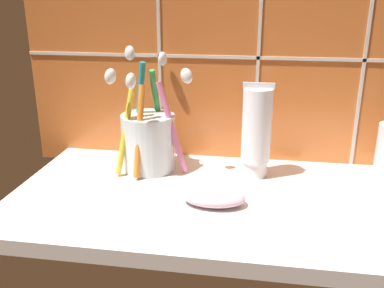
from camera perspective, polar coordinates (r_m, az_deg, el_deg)
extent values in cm
cube|color=white|center=(58.93, 6.24, -7.84)|extent=(62.16, 30.04, 2.00)
cube|color=#C6662D|center=(67.81, 7.74, 16.36)|extent=(72.16, 1.50, 48.94)
cube|color=beige|center=(67.51, 7.49, 11.35)|extent=(72.16, 0.24, 0.50)
cube|color=beige|center=(68.81, -4.51, 16.52)|extent=(0.50, 0.24, 48.94)
cube|color=beige|center=(66.94, 9.10, 16.26)|extent=(0.50, 0.24, 48.94)
cube|color=beige|center=(68.62, 22.65, 15.15)|extent=(0.50, 0.24, 48.94)
cylinder|color=silver|center=(65.88, -5.81, 0.23)|extent=(8.20, 8.20, 8.68)
cylinder|color=pink|center=(63.31, -2.68, 2.19)|extent=(4.85, 1.40, 13.76)
ellipsoid|color=white|center=(60.81, -0.73, 9.08)|extent=(2.36, 1.53, 2.58)
cylinder|color=green|center=(67.48, -4.51, 3.84)|extent=(1.64, 5.20, 15.10)
ellipsoid|color=white|center=(67.97, -3.93, 11.28)|extent=(1.61, 2.40, 2.58)
cylinder|color=teal|center=(66.34, -7.09, 4.01)|extent=(3.39, 2.46, 16.18)
ellipsoid|color=white|center=(65.57, -8.30, 11.90)|extent=(2.39, 2.13, 2.43)
cylinder|color=yellow|center=(63.58, -8.83, 2.10)|extent=(3.50, 3.83, 13.84)
ellipsoid|color=white|center=(60.77, -10.83, 8.84)|extent=(2.41, 2.49, 2.55)
cylinder|color=orange|center=(62.18, -7.05, 1.61)|extent=(1.79, 3.78, 13.43)
ellipsoid|color=white|center=(58.94, -8.16, 8.31)|extent=(1.78, 2.36, 2.50)
cylinder|color=white|center=(64.93, 8.34, -3.14)|extent=(3.63, 3.63, 2.40)
cylinder|color=white|center=(62.71, 8.63, 2.48)|extent=(4.27, 4.27, 10.91)
cube|color=silver|center=(61.29, 8.91, 7.73)|extent=(4.49, 0.36, 0.80)
ellipsoid|color=#DBB2C6|center=(55.77, 2.86, -7.06)|extent=(8.26, 4.95, 2.07)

